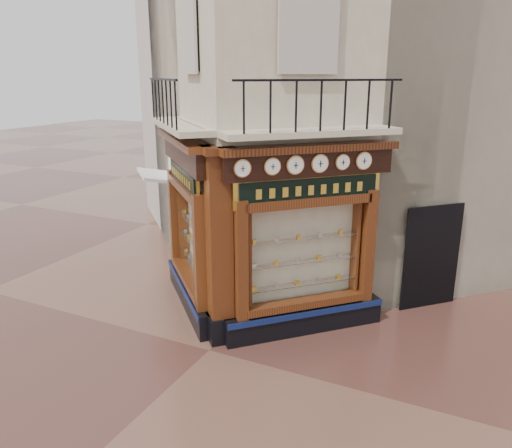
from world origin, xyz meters
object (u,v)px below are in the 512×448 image
Objects in this scene: clock_e at (343,162)px; signboard_left at (183,177)px; corner_pilaster at (220,250)px; awning at (164,269)px; clock_a at (242,168)px; clock_f at (364,161)px; clock_b at (272,166)px; clock_d at (320,163)px; clock_c at (295,165)px; signboard_right at (310,189)px.

signboard_left is at bearing 141.11° from clock_e.
awning is at bearing 96.69° from corner_pilaster.
clock_a is 1.07× the size of clock_e.
clock_b is at bearing 180.00° from clock_f.
clock_a is 0.17× the size of signboard_left.
awning is (-5.01, 1.62, -3.62)m from clock_d.
clock_e is at bearing 0.00° from clock_b.
clock_c reaches higher than clock_b.
clock_e is 0.47m from clock_f.
clock_d is at bearing -12.70° from corner_pilaster.
awning is 0.80× the size of signboard_left.
clock_b is (0.41, 0.41, 0.00)m from clock_a.
clock_e is 3.51m from signboard_left.
clock_d is 1.16× the size of clock_e.
clock_a is 0.21× the size of awning.
signboard_right is (4.83, -1.65, 3.10)m from awning.
clock_a reaches higher than clock_b.
clock_c is 0.23× the size of awning.
signboard_left is (-3.10, -0.02, -0.52)m from clock_d.
clock_c is at bearing -158.10° from awning.
clock_d reaches higher than signboard_right.
awning is at bearing 111.90° from clock_c.
clock_f reaches higher than signboard_left.
clock_c is 1.02× the size of clock_f.
clock_f is 0.22× the size of awning.
clock_a reaches higher than signboard_left.
clock_c is (0.32, 0.32, 0.00)m from clock_b.
clock_b is at bearing -24.75° from corner_pilaster.
corner_pilaster is 4.71m from awning.
clock_d is at bearing 0.00° from clock_a.
signboard_left is at bearing 135.45° from clock_d.
clock_a reaches higher than signboard_right.
clock_f is (1.04, 1.04, 0.00)m from clock_c.
clock_d reaches higher than clock_f.
clock_a is at bearing -169.78° from awning.
clock_e reaches higher than signboard_left.
signboard_right is at bearing 16.87° from clock_c.
signboard_left reaches higher than awning.
corner_pilaster is 11.98× the size of clock_b.
corner_pilaster is 1.96m from clock_b.
signboard_left is at bearing -175.82° from awning.
clock_e is at bearing 0.00° from clock_a.
corner_pilaster is at bearing 129.02° from clock_a.
clock_d is 1.02× the size of clock_f.
clock_c is 0.16× the size of signboard_right.
awning is (-3.92, 2.72, -3.62)m from clock_a.
corner_pilaster is 2.12m from signboard_left.
signboard_left is at bearing 145.49° from clock_f.
corner_pilaster reaches higher than clock_b.
signboard_right reaches higher than signboard_left.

